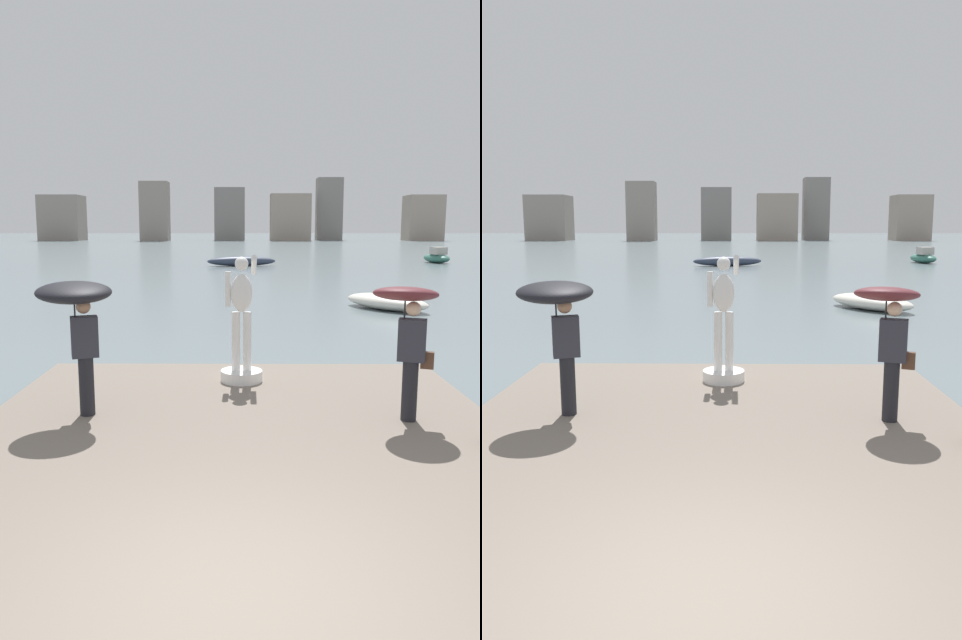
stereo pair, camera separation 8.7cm
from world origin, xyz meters
TOP-DOWN VIEW (x-y plane):
  - ground_plane at (0.00, 40.00)m, footprint 400.00×400.00m
  - pier at (0.00, 2.24)m, footprint 7.47×10.48m
  - statue_white_figure at (0.03, 6.18)m, footprint 0.75×0.94m
  - onlooker_left at (-2.35, 4.26)m, footprint 1.38×1.39m
  - onlooker_right at (2.39, 4.09)m, footprint 1.16×1.17m
  - boat_near at (16.61, 46.12)m, footprint 2.16×3.68m
  - boat_far at (-0.17, 42.11)m, footprint 5.58×1.89m
  - boat_leftward at (5.51, 18.07)m, footprint 3.42×3.87m
  - distant_skyline at (-1.12, 122.76)m, footprint 85.89×10.90m

SIDE VIEW (x-z plane):
  - ground_plane at x=0.00m, z-range 0.00..0.00m
  - pier at x=0.00m, z-range 0.00..0.40m
  - boat_leftward at x=5.51m, z-range 0.00..0.59m
  - boat_far at x=-0.17m, z-range 0.00..0.76m
  - boat_near at x=16.61m, z-range -0.18..1.19m
  - statue_white_figure at x=0.03m, z-range 0.08..2.35m
  - onlooker_right at x=2.39m, z-range 0.87..2.86m
  - onlooker_left at x=-2.35m, z-range 1.00..3.02m
  - distant_skyline at x=-1.12m, z-range -1.35..12.08m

